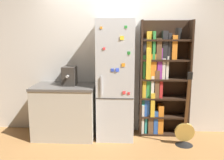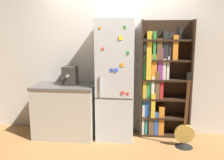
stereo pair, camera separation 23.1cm
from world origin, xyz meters
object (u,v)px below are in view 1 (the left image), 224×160
Objects in this scene: refrigerator at (116,80)px; espresso_machine at (69,76)px; guitar at (185,135)px; bookshelf at (159,80)px.

refrigerator is 6.29× the size of espresso_machine.
espresso_machine is at bearing -178.76° from refrigerator.
refrigerator is at bearing 164.85° from guitar.
bookshelf is 1.64× the size of guitar.
bookshelf is (0.72, 0.17, -0.03)m from refrigerator.
bookshelf is 1.49m from espresso_machine.
espresso_machine is at bearing 171.43° from guitar.
bookshelf is at bearing 7.07° from espresso_machine.
refrigerator is 1.38m from guitar.
guitar is at bearing -15.15° from refrigerator.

